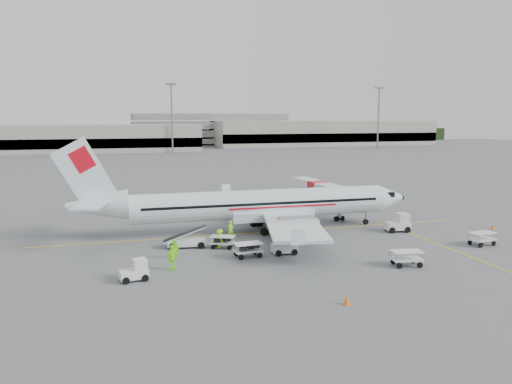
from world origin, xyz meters
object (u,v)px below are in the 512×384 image
belt_loader (187,234)px  tug_fore (397,223)px  tug_aft (134,270)px  aircraft (262,185)px  jet_bridge (318,197)px  tug_mid (284,245)px

belt_loader → tug_fore: 21.22m
tug_fore → tug_aft: bearing=-154.9°
aircraft → tug_fore: size_ratio=14.36×
jet_bridge → belt_loader: (-17.57, -11.88, -0.67)m
belt_loader → jet_bridge: bearing=41.4°
aircraft → tug_fore: (13.00, -4.05, -3.80)m
aircraft → jet_bridge: bearing=39.8°
jet_bridge → tug_mid: 19.18m
belt_loader → tug_mid: (7.57, -4.44, -0.42)m
belt_loader → tug_mid: bearing=-23.1°
jet_bridge → tug_fore: jet_bridge is taller
jet_bridge → tug_fore: size_ratio=6.04×
belt_loader → tug_aft: (-4.90, -8.06, -0.47)m
belt_loader → tug_aft: 9.45m
jet_bridge → tug_fore: 12.20m
tug_mid → jet_bridge: bearing=60.0°
belt_loader → tug_mid: size_ratio=2.18×
aircraft → tug_fore: aircraft is taller
jet_bridge → tug_mid: bearing=-125.0°
belt_loader → tug_mid: 8.78m
jet_bridge → tug_aft: jet_bridge is taller
tug_aft → belt_loader: bearing=48.2°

